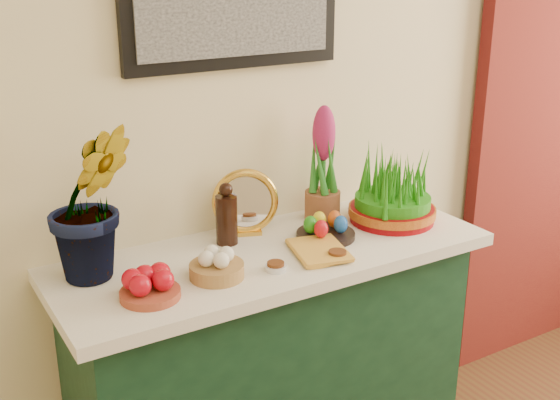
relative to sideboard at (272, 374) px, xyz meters
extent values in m
cube|color=beige|center=(0.28, 0.25, 0.93)|extent=(4.00, 0.04, 2.70)
cube|color=#4C0D11|center=(1.53, 0.20, 0.72)|extent=(0.90, 0.06, 2.30)
cube|color=#163C24|center=(0.00, 0.00, 0.00)|extent=(1.30, 0.45, 0.85)
cube|color=white|center=(0.00, 0.00, 0.45)|extent=(1.40, 0.55, 0.04)
imported|color=#297D25|center=(-0.53, 0.09, 0.77)|extent=(0.31, 0.27, 0.60)
cylinder|color=#9A3F28|center=(-0.45, -0.12, 0.48)|extent=(0.21, 0.21, 0.02)
cylinder|color=#B07B47|center=(-0.24, -0.09, 0.49)|extent=(0.19, 0.19, 0.04)
cylinder|color=black|center=(-0.10, 0.12, 0.55)|extent=(0.07, 0.07, 0.16)
sphere|color=black|center=(-0.10, 0.12, 0.65)|extent=(0.04, 0.04, 0.04)
cube|color=gold|center=(-0.01, 0.15, 0.47)|extent=(0.10, 0.07, 0.01)
torus|color=gold|center=(-0.01, 0.16, 0.58)|extent=(0.22, 0.13, 0.22)
cylinder|color=silver|center=(-0.01, 0.16, 0.58)|extent=(0.17, 0.08, 0.17)
imported|color=gold|center=(0.03, -0.09, 0.48)|extent=(0.19, 0.24, 0.03)
cylinder|color=silver|center=(-0.07, -0.14, 0.47)|extent=(0.06, 0.06, 0.02)
cylinder|color=#592D14|center=(-0.07, -0.14, 0.49)|extent=(0.05, 0.05, 0.01)
cylinder|color=silver|center=(0.13, -0.17, 0.47)|extent=(0.07, 0.07, 0.02)
cylinder|color=#592D14|center=(0.13, -0.17, 0.49)|extent=(0.06, 0.06, 0.01)
cylinder|color=black|center=(0.20, -0.01, 0.47)|extent=(0.25, 0.25, 0.02)
ellipsoid|color=red|center=(0.16, -0.04, 0.51)|extent=(0.05, 0.05, 0.06)
ellipsoid|color=blue|center=(0.24, -0.04, 0.51)|extent=(0.05, 0.05, 0.06)
ellipsoid|color=yellow|center=(0.20, 0.03, 0.51)|extent=(0.05, 0.05, 0.06)
ellipsoid|color=#248718|center=(0.15, 0.01, 0.51)|extent=(0.05, 0.05, 0.06)
ellipsoid|color=#D45519|center=(0.25, 0.01, 0.51)|extent=(0.05, 0.05, 0.06)
cylinder|color=brown|center=(0.29, 0.14, 0.52)|extent=(0.12, 0.12, 0.10)
ellipsoid|color=#AE2253|center=(0.29, 0.14, 0.78)|extent=(0.08, 0.08, 0.19)
cylinder|color=#880409|center=(0.48, 0.00, 0.49)|extent=(0.29, 0.29, 0.05)
cylinder|color=maroon|center=(0.48, 0.00, 0.50)|extent=(0.30, 0.30, 0.03)
camera|label=1|loc=(-1.03, -1.76, 1.36)|focal=45.00mm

